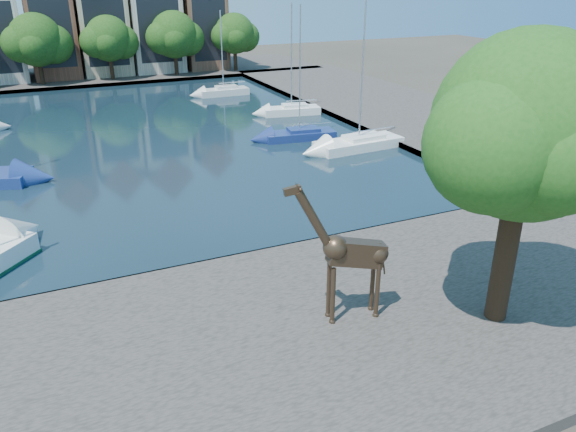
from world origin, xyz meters
TOP-DOWN VIEW (x-y plane):
  - ground at (0.00, 0.00)m, footprint 160.00×160.00m
  - water_basin at (0.00, 24.00)m, footprint 38.00×50.00m
  - near_quay at (0.00, -7.00)m, footprint 50.00×14.00m
  - far_quay at (0.00, 56.00)m, footprint 60.00×16.00m
  - right_quay at (25.00, 24.00)m, footprint 14.00×52.00m
  - plane_tree at (7.62, -9.01)m, footprint 8.32×6.40m
  - townhouse_center at (-4.00, 55.99)m, footprint 5.44×9.18m
  - townhouse_east_inner at (2.00, 55.99)m, footprint 5.94×9.18m
  - townhouse_east_mid at (8.50, 55.99)m, footprint 6.43×9.18m
  - townhouse_east_end at (15.00, 55.99)m, footprint 5.44×9.18m
  - far_tree_mid_west at (-5.89, 50.49)m, footprint 7.80×6.00m
  - far_tree_mid_east at (2.10, 50.49)m, footprint 7.02×5.40m
  - far_tree_east at (10.11, 50.49)m, footprint 7.54×5.80m
  - far_tree_far_east at (18.09, 50.49)m, footprint 6.76×5.20m
  - giraffe_statue at (2.27, -6.67)m, footprint 3.88×1.05m
  - sailboat_right_a at (15.00, 13.60)m, footprint 7.11×2.91m
  - sailboat_right_b at (12.00, 17.93)m, footprint 6.00×2.77m
  - sailboat_right_c at (15.00, 26.05)m, footprint 5.62×2.79m
  - sailboat_right_d at (12.00, 37.48)m, footprint 5.44×1.95m

SIDE VIEW (x-z plane):
  - ground at x=0.00m, z-range 0.00..0.00m
  - water_basin at x=0.00m, z-range 0.00..0.08m
  - near_quay at x=0.00m, z-range 0.00..0.50m
  - far_quay at x=0.00m, z-range 0.00..0.50m
  - right_quay at x=25.00m, z-range 0.00..0.50m
  - sailboat_right_b at x=12.00m, z-range -4.61..5.74m
  - sailboat_right_d at x=12.00m, z-range -3.81..5.07m
  - sailboat_right_c at x=15.00m, z-range -4.39..5.65m
  - sailboat_right_a at x=15.00m, z-range -5.32..6.60m
  - giraffe_statue at x=2.27m, z-range 0.45..6.00m
  - far_tree_far_east at x=18.09m, z-range 1.40..8.76m
  - far_tree_mid_east at x=2.10m, z-range 1.37..8.89m
  - far_tree_east at x=10.11m, z-range 1.32..9.16m
  - far_tree_mid_west at x=-5.89m, z-range 1.29..9.29m
  - townhouse_east_end at x=15.00m, z-range -0.11..14.32m
  - plane_tree at x=7.62m, z-range 2.36..12.98m
  - townhouse_east_inner at x=2.00m, z-range -0.16..15.63m
  - townhouse_east_mid at x=8.50m, z-range -0.22..16.43m
  - townhouse_center at x=-4.00m, z-range -0.10..16.83m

